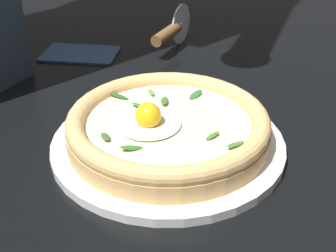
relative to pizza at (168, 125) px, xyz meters
The scene contains 5 objects.
ground_plane 0.07m from the pizza, 143.85° to the right, with size 2.40×2.40×0.03m, color black.
pizza_plate 0.03m from the pizza, 51.99° to the right, with size 0.30×0.30×0.01m, color white.
pizza is the anchor object (origin of this frame).
pizza_cutter 0.34m from the pizza, 15.23° to the left, with size 0.15×0.04×0.08m.
folded_napkin 0.36m from the pizza, 44.24° to the left, with size 0.14×0.09×0.01m, color navy.
Camera 1 is at (-0.43, -0.11, 0.33)m, focal length 48.34 mm.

